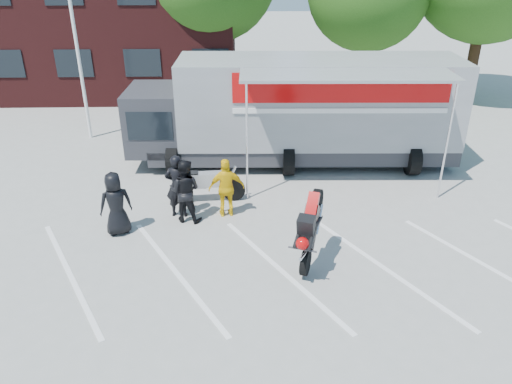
{
  "coord_description": "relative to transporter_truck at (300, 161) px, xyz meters",
  "views": [
    {
      "loc": [
        -0.67,
        -8.38,
        6.7
      ],
      "look_at": [
        -0.34,
        2.46,
        1.3
      ],
      "focal_mm": 35.0,
      "sensor_mm": 36.0,
      "label": 1
    }
  ],
  "objects": [
    {
      "name": "ground",
      "position": [
        -1.34,
        -7.38,
        0.0
      ],
      "size": [
        100.0,
        100.0,
        0.0
      ],
      "primitive_type": "plane",
      "color": "#9E9E99",
      "rests_on": "ground"
    },
    {
      "name": "parking_bay_lines",
      "position": [
        -1.34,
        -6.38,
        0.01
      ],
      "size": [
        18.09,
        13.33,
        0.01
      ],
      "primitive_type": "cube",
      "rotation": [
        0.0,
        0.0,
        0.52
      ],
      "color": "white",
      "rests_on": "ground"
    },
    {
      "name": "office_building",
      "position": [
        -11.34,
        10.62,
        3.5
      ],
      "size": [
        18.0,
        8.0,
        7.0
      ],
      "primitive_type": "cube",
      "color": "#421515",
      "rests_on": "ground"
    },
    {
      "name": "transporter_truck",
      "position": [
        0.0,
        0.0,
        0.0
      ],
      "size": [
        11.1,
        5.56,
        3.49
      ],
      "primitive_type": null,
      "rotation": [
        0.0,
        0.0,
        -0.02
      ],
      "color": "gray",
      "rests_on": "ground"
    },
    {
      "name": "parked_motorcycle",
      "position": [
        -3.02,
        -2.86,
        0.0
      ],
      "size": [
        2.27,
        0.91,
        1.16
      ],
      "primitive_type": null,
      "rotation": [
        0.0,
        0.0,
        1.65
      ],
      "color": "#B9B9BE",
      "rests_on": "ground"
    },
    {
      "name": "stunt_bike_rider",
      "position": [
        -0.4,
        -5.96,
        0.0
      ],
      "size": [
        1.33,
        1.85,
        1.98
      ],
      "primitive_type": null,
      "rotation": [
        0.0,
        0.0,
        -0.35
      ],
      "color": "black",
      "rests_on": "ground"
    },
    {
      "name": "spectator_leather_a",
      "position": [
        -5.2,
        -4.55,
        0.84
      ],
      "size": [
        0.97,
        0.82,
        1.68
      ],
      "primitive_type": "imported",
      "rotation": [
        0.0,
        0.0,
        3.55
      ],
      "color": "black",
      "rests_on": "ground"
    },
    {
      "name": "spectator_leather_b",
      "position": [
        -3.75,
        -3.67,
        0.89
      ],
      "size": [
        0.69,
        0.49,
        1.78
      ],
      "primitive_type": "imported",
      "rotation": [
        0.0,
        0.0,
        3.04
      ],
      "color": "black",
      "rests_on": "ground"
    },
    {
      "name": "spectator_leather_c",
      "position": [
        -3.53,
        -3.94,
        0.88
      ],
      "size": [
        0.97,
        0.83,
        1.75
      ],
      "primitive_type": "imported",
      "rotation": [
        0.0,
        0.0,
        2.92
      ],
      "color": "black",
      "rests_on": "ground"
    },
    {
      "name": "spectator_hivis",
      "position": [
        -2.44,
        -3.7,
        0.83
      ],
      "size": [
        1.02,
        0.54,
        1.65
      ],
      "primitive_type": "imported",
      "rotation": [
        0.0,
        0.0,
        3.29
      ],
      "color": "yellow",
      "rests_on": "ground"
    }
  ]
}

